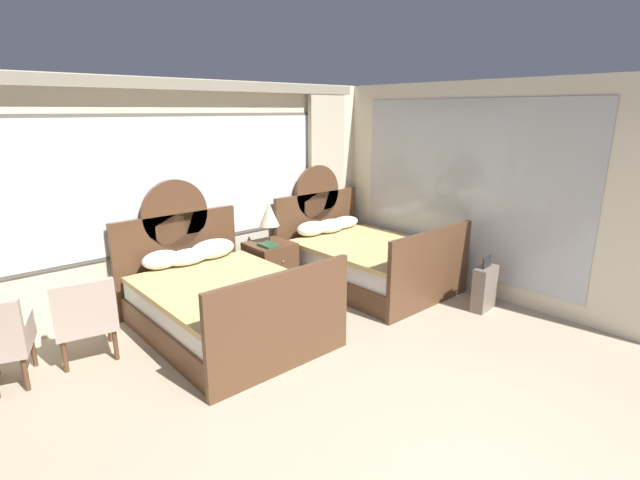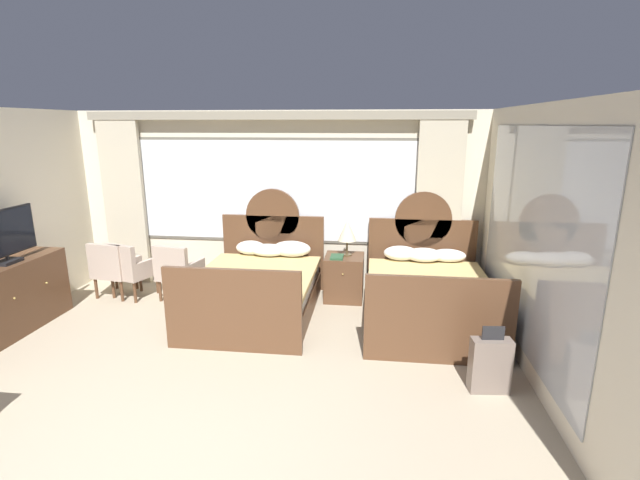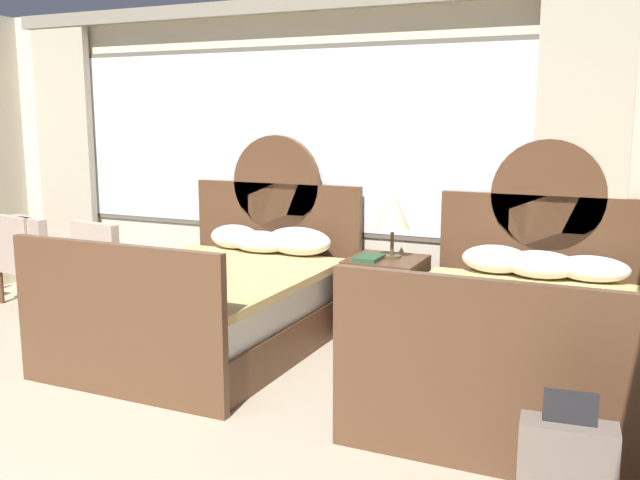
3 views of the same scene
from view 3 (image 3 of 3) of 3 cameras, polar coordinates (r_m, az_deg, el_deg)
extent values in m
cube|color=beige|center=(6.22, -2.57, 6.51)|extent=(6.17, 0.07, 2.70)
cube|color=#646054|center=(6.17, -2.76, 8.00)|extent=(4.52, 0.02, 1.59)
cube|color=white|center=(6.17, -2.79, 8.00)|extent=(4.44, 0.02, 1.51)
cube|color=#C1B79E|center=(7.53, -19.72, 6.18)|extent=(0.65, 0.08, 2.60)
cube|color=#C1B79E|center=(5.42, 20.15, 4.86)|extent=(0.65, 0.08, 2.60)
cube|color=gray|center=(6.15, -3.27, 18.33)|extent=(5.68, 0.10, 0.12)
cube|color=brown|center=(5.42, -8.66, -7.05)|extent=(1.48, 2.03, 0.30)
cube|color=white|center=(5.35, -8.74, -4.31)|extent=(1.42, 1.93, 0.23)
cube|color=tan|center=(5.25, -9.26, -2.94)|extent=(1.52, 1.83, 0.06)
cube|color=brown|center=(6.19, -3.47, -0.73)|extent=(1.56, 0.06, 1.15)
cylinder|color=brown|center=(6.11, -3.53, 4.59)|extent=(0.82, 0.06, 0.82)
cube|color=brown|center=(4.53, -16.08, -6.34)|extent=(1.56, 0.06, 0.97)
ellipsoid|color=white|center=(6.14, -6.87, 0.27)|extent=(0.44, 0.30, 0.21)
ellipsoid|color=white|center=(5.94, -4.85, -0.14)|extent=(0.54, 0.30, 0.18)
ellipsoid|color=white|center=(5.80, -1.74, -0.10)|extent=(0.57, 0.32, 0.23)
cube|color=brown|center=(4.64, 15.58, -10.29)|extent=(1.48, 2.03, 0.30)
cube|color=white|center=(4.56, 15.73, -7.13)|extent=(1.42, 1.93, 0.23)
cube|color=tan|center=(4.44, 15.66, -5.60)|extent=(1.52, 1.83, 0.06)
cube|color=brown|center=(5.52, 17.54, -2.51)|extent=(1.56, 0.06, 1.15)
cylinder|color=brown|center=(5.43, 17.86, 3.44)|extent=(0.82, 0.06, 0.82)
cube|color=brown|center=(3.56, 13.07, -10.75)|extent=(1.56, 0.06, 0.97)
ellipsoid|color=white|center=(5.31, 13.93, -1.49)|extent=(0.49, 0.32, 0.20)
ellipsoid|color=white|center=(5.22, 17.31, -1.90)|extent=(0.52, 0.32, 0.20)
ellipsoid|color=white|center=(5.23, 21.01, -2.18)|extent=(0.51, 0.27, 0.18)
cube|color=brown|center=(5.51, 5.29, -4.79)|extent=(0.55, 0.55, 0.65)
sphere|color=tan|center=(5.21, 4.26, -4.01)|extent=(0.02, 0.02, 0.02)
cylinder|color=brown|center=(5.46, 5.80, -1.32)|extent=(0.14, 0.14, 0.02)
cylinder|color=brown|center=(5.44, 5.82, -0.17)|extent=(0.03, 0.03, 0.20)
cone|color=beige|center=(5.40, 5.87, 2.51)|extent=(0.27, 0.27, 0.31)
cube|color=#285133|center=(5.36, 3.96, -1.44)|extent=(0.18, 0.26, 0.03)
cube|color=#B29E8E|center=(6.46, -15.88, -2.58)|extent=(0.63, 0.63, 0.10)
cube|color=#B29E8E|center=(6.27, -17.61, -0.59)|extent=(0.54, 0.18, 0.42)
cube|color=#B29E8E|center=(6.25, -14.56, -1.71)|extent=(0.15, 0.49, 0.16)
cube|color=#B29E8E|center=(6.62, -17.24, -1.20)|extent=(0.15, 0.49, 0.16)
cylinder|color=brown|center=(6.48, -13.07, -4.29)|extent=(0.04, 0.04, 0.31)
cylinder|color=brown|center=(6.80, -15.53, -3.71)|extent=(0.04, 0.04, 0.31)
cylinder|color=brown|center=(6.21, -16.08, -5.06)|extent=(0.04, 0.04, 0.31)
cylinder|color=brown|center=(6.55, -18.49, -4.41)|extent=(0.04, 0.04, 0.31)
cube|color=#B29E8E|center=(6.94, -20.44, -1.96)|extent=(0.68, 0.68, 0.10)
cube|color=#B29E8E|center=(6.80, -22.29, -0.07)|extent=(0.53, 0.25, 0.42)
cube|color=#B29E8E|center=(6.71, -19.60, -1.18)|extent=(0.21, 0.48, 0.16)
cube|color=#B29E8E|center=(7.13, -21.37, -0.65)|extent=(0.21, 0.48, 0.16)
cylinder|color=brown|center=(6.90, -17.90, -3.65)|extent=(0.04, 0.04, 0.31)
cylinder|color=brown|center=(7.27, -19.58, -3.05)|extent=(0.04, 0.04, 0.31)
cylinder|color=brown|center=(6.70, -21.16, -4.24)|extent=(0.04, 0.04, 0.31)
cylinder|color=brown|center=(7.09, -22.71, -3.58)|extent=(0.04, 0.04, 0.31)
cube|color=#B29E8E|center=(7.13, -21.96, -1.75)|extent=(0.60, 0.60, 0.10)
cube|color=#B29E8E|center=(6.96, -23.62, 0.06)|extent=(0.54, 0.15, 0.42)
cube|color=#B29E8E|center=(6.92, -20.88, -0.93)|extent=(0.12, 0.49, 0.16)
cube|color=#B29E8E|center=(7.30, -23.12, -0.53)|extent=(0.12, 0.49, 0.16)
cylinder|color=brown|center=(7.13, -19.40, -3.30)|extent=(0.04, 0.04, 0.31)
cylinder|color=brown|center=(7.47, -21.49, -2.83)|extent=(0.04, 0.04, 0.31)
cylinder|color=brown|center=(6.88, -22.25, -3.95)|extent=(0.04, 0.04, 0.31)
cylinder|color=brown|center=(7.23, -24.27, -3.44)|extent=(0.04, 0.04, 0.31)
cube|color=#232326|center=(3.02, 19.50, -12.57)|extent=(0.21, 0.04, 0.13)
camera|label=1|loc=(5.22, -65.16, 11.05)|focal=26.31mm
camera|label=2|loc=(2.01, -113.41, 18.52)|focal=25.70mm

